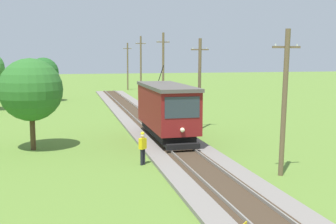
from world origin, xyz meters
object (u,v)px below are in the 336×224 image
at_px(utility_pole_far, 163,71).
at_px(utility_pole_distant, 141,66).
at_px(utility_pole_mid, 200,83).
at_px(track_worker, 143,147).
at_px(tree_right_far, 44,72).
at_px(red_tram, 166,109).
at_px(utility_pole_horizon, 128,66).
at_px(tree_left_far, 31,90).
at_px(utility_pole_near_tram, 284,102).

xyz_separation_m(utility_pole_far, utility_pole_distant, (-0.00, 13.76, 0.14)).
bearing_deg(utility_pole_far, utility_pole_mid, -90.00).
relative_size(utility_pole_far, track_worker, 4.57).
height_order(utility_pole_distant, tree_right_far, utility_pole_distant).
bearing_deg(utility_pole_far, red_tram, -102.15).
bearing_deg(track_worker, tree_right_far, 153.94).
relative_size(utility_pole_horizon, tree_left_far, 1.41).
xyz_separation_m(utility_pole_far, track_worker, (-6.13, -21.88, -3.19)).
distance_m(red_tram, utility_pole_mid, 5.14).
distance_m(red_tram, tree_left_far, 8.74).
height_order(red_tram, utility_pole_mid, utility_pole_mid).
distance_m(utility_pole_near_tram, tree_left_far, 14.88).
height_order(utility_pole_mid, track_worker, utility_pole_mid).
distance_m(utility_pole_horizon, track_worker, 49.03).
distance_m(utility_pole_mid, track_worker, 11.48).
relative_size(utility_pole_mid, utility_pole_horizon, 0.89).
height_order(utility_pole_near_tram, utility_pole_distant, utility_pole_distant).
bearing_deg(tree_right_far, utility_pole_distant, 10.58).
xyz_separation_m(utility_pole_horizon, track_worker, (-6.13, -48.55, -3.06)).
relative_size(utility_pole_mid, tree_left_far, 1.26).
relative_size(red_tram, utility_pole_distant, 1.01).
relative_size(utility_pole_mid, track_worker, 3.95).
distance_m(utility_pole_mid, utility_pole_horizon, 39.21).
distance_m(utility_pole_mid, tree_right_far, 27.10).
bearing_deg(utility_pole_distant, red_tram, -96.62).
xyz_separation_m(utility_pole_near_tram, utility_pole_distant, (-0.00, 39.24, 0.73)).
height_order(utility_pole_near_tram, track_worker, utility_pole_near_tram).
relative_size(track_worker, tree_left_far, 0.32).
distance_m(utility_pole_near_tram, tree_right_far, 39.00).
relative_size(utility_pole_distant, tree_left_far, 1.50).
xyz_separation_m(utility_pole_mid, utility_pole_far, (0.00, 12.54, 0.55)).
xyz_separation_m(utility_pole_distant, track_worker, (-6.13, -35.64, -3.32)).
relative_size(utility_pole_mid, tree_right_far, 1.27).
distance_m(track_worker, tree_right_far, 34.02).
bearing_deg(utility_pole_horizon, utility_pole_mid, -90.00).
xyz_separation_m(utility_pole_far, utility_pole_horizon, (-0.00, 26.67, -0.13)).
bearing_deg(utility_pole_near_tram, utility_pole_distant, 90.00).
relative_size(red_tram, tree_left_far, 1.52).
height_order(utility_pole_near_tram, utility_pole_mid, utility_pole_mid).
distance_m(tree_left_far, tree_right_far, 28.13).
height_order(utility_pole_mid, tree_left_far, utility_pole_mid).
xyz_separation_m(track_worker, tree_right_far, (-6.63, 33.26, 2.69)).
relative_size(utility_pole_near_tram, tree_left_far, 1.24).
bearing_deg(track_worker, utility_pole_distant, 132.90).
distance_m(red_tram, utility_pole_far, 16.55).
bearing_deg(utility_pole_near_tram, tree_right_far, 109.10).
xyz_separation_m(red_tram, tree_right_far, (-9.30, 27.44, 1.48)).
relative_size(utility_pole_far, utility_pole_horizon, 1.03).
height_order(utility_pole_mid, tree_right_far, utility_pole_mid).
bearing_deg(utility_pole_horizon, track_worker, -97.19).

